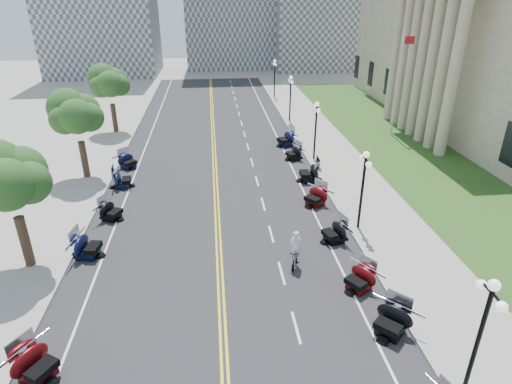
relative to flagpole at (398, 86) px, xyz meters
name	(u,v)px	position (x,y,z in m)	size (l,w,h in m)	color
ground	(220,277)	(-18.00, -22.00, -5.00)	(160.00, 160.00, 0.00)	gray
road	(216,194)	(-18.00, -12.00, -5.00)	(16.00, 90.00, 0.01)	#333335
centerline_yellow_a	(214,194)	(-18.12, -12.00, -4.99)	(0.12, 90.00, 0.00)	yellow
centerline_yellow_b	(218,194)	(-17.88, -12.00, -4.99)	(0.12, 90.00, 0.00)	yellow
edge_line_north	(303,190)	(-11.60, -12.00, -4.99)	(0.12, 90.00, 0.00)	white
edge_line_south	(126,198)	(-24.40, -12.00, -4.99)	(0.12, 90.00, 0.00)	white
lane_dash_5	(296,327)	(-14.80, -26.00, -4.99)	(0.12, 2.00, 0.00)	white
lane_dash_6	(282,273)	(-14.80, -22.00, -4.99)	(0.12, 2.00, 0.00)	white
lane_dash_7	(271,234)	(-14.80, -18.00, -4.99)	(0.12, 2.00, 0.00)	white
lane_dash_8	(263,204)	(-14.80, -14.00, -4.99)	(0.12, 2.00, 0.00)	white
lane_dash_9	(257,181)	(-14.80, -10.00, -4.99)	(0.12, 2.00, 0.00)	white
lane_dash_10	(252,162)	(-14.80, -6.00, -4.99)	(0.12, 2.00, 0.00)	white
lane_dash_11	(248,147)	(-14.80, -2.00, -4.99)	(0.12, 2.00, 0.00)	white
lane_dash_12	(244,134)	(-14.80, 2.00, -4.99)	(0.12, 2.00, 0.00)	white
lane_dash_13	(242,123)	(-14.80, 6.00, -4.99)	(0.12, 2.00, 0.00)	white
lane_dash_14	(239,114)	(-14.80, 10.00, -4.99)	(0.12, 2.00, 0.00)	white
lane_dash_15	(237,106)	(-14.80, 14.00, -4.99)	(0.12, 2.00, 0.00)	white
lane_dash_16	(235,99)	(-14.80, 18.00, -4.99)	(0.12, 2.00, 0.00)	white
lane_dash_17	(233,92)	(-14.80, 22.00, -4.99)	(0.12, 2.00, 0.00)	white
lane_dash_18	(232,87)	(-14.80, 26.00, -4.99)	(0.12, 2.00, 0.00)	white
lane_dash_19	(230,82)	(-14.80, 30.00, -4.99)	(0.12, 2.00, 0.00)	white
sidewalk_north	(357,187)	(-7.50, -12.00, -4.92)	(5.00, 90.00, 0.15)	#9E9991
sidewalk_south	(66,200)	(-28.50, -12.00, -4.92)	(5.00, 90.00, 0.15)	#9E9991
lawn	(402,148)	(-0.50, -4.00, -4.95)	(9.00, 60.00, 0.10)	#356023
distant_block_c	(328,5)	(4.00, 43.00, 6.00)	(20.00, 14.00, 22.00)	gray
street_lamp_1	(478,340)	(-9.40, -30.00, -2.40)	(0.50, 1.20, 4.90)	black
street_lamp_2	(362,191)	(-9.40, -18.00, -2.40)	(0.50, 1.20, 4.90)	black
street_lamp_3	(315,131)	(-9.40, -6.00, -2.40)	(0.50, 1.20, 4.90)	black
street_lamp_4	(290,99)	(-9.40, 6.00, -2.40)	(0.50, 1.20, 4.90)	black
street_lamp_5	(275,79)	(-9.40, 18.00, -2.40)	(0.50, 1.20, 4.90)	black
flagpole	(398,86)	(0.00, 0.00, 0.00)	(1.10, 0.20, 10.00)	silver
tree_2	(10,186)	(-28.00, -20.00, -0.25)	(4.80, 4.80, 9.20)	#235619
tree_3	(77,119)	(-28.00, -8.00, -0.25)	(4.80, 4.80, 9.20)	#235619
tree_4	(110,86)	(-28.00, 4.00, -0.25)	(4.80, 4.80, 9.20)	#235619
motorcycle_n_4	(392,320)	(-10.86, -26.75, -4.29)	(2.03, 2.03, 1.42)	black
motorcycle_n_5	(360,278)	(-11.23, -23.69, -4.34)	(1.88, 1.88, 1.32)	#590A0C
motorcycle_n_6	(334,231)	(-11.26, -19.23, -4.33)	(1.92, 1.92, 1.34)	black
motorcycle_n_7	(315,196)	(-11.27, -14.49, -4.31)	(1.96, 1.96, 1.37)	#590A0C
motorcycle_n_8	(310,172)	(-10.80, -10.49, -4.22)	(2.22, 2.22, 1.55)	black
motorcycle_n_9	(294,153)	(-11.13, -5.71, -4.35)	(1.86, 1.86, 1.30)	black
motorcycle_n_10	(286,138)	(-11.20, -2.05, -4.25)	(2.16, 2.16, 1.51)	black
motorcycle_s_4	(35,364)	(-25.05, -27.60, -4.28)	(2.06, 2.06, 1.44)	#590A0C
motorcycle_s_6	(87,245)	(-25.19, -19.34, -4.28)	(2.05, 2.05, 1.43)	black
motorcycle_s_7	(111,210)	(-24.75, -15.11, -4.35)	(1.85, 1.85, 1.29)	black
motorcycle_s_8	(122,179)	(-24.92, -10.10, -4.30)	(1.99, 1.99, 1.40)	black
motorcycle_s_9	(128,161)	(-25.13, -6.20, -4.34)	(1.89, 1.89, 1.32)	black
bicycle	(295,257)	(-14.01, -21.41, -4.47)	(0.50, 1.76, 1.06)	#A51414
cyclist_rider	(296,234)	(-14.01, -21.41, -3.05)	(0.65, 0.43, 1.78)	white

